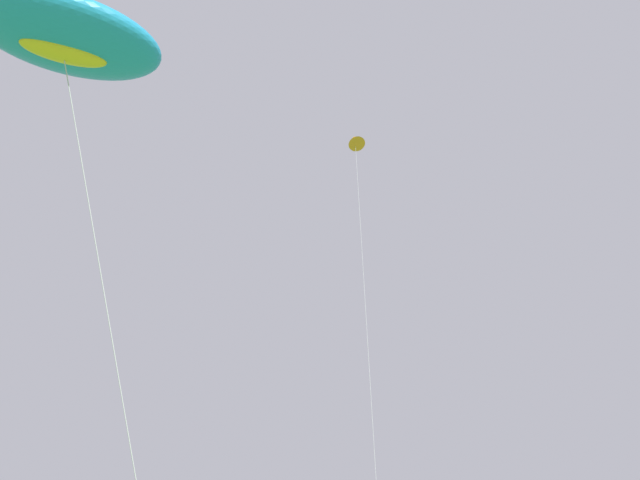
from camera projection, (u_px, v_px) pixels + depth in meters
big_show_kite at (55, 34)px, 13.64m from camera, size 9.41×7.30×12.29m
small_kite_box_yellow at (355, 141)px, 35.12m from camera, size 4.83×2.87×22.52m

